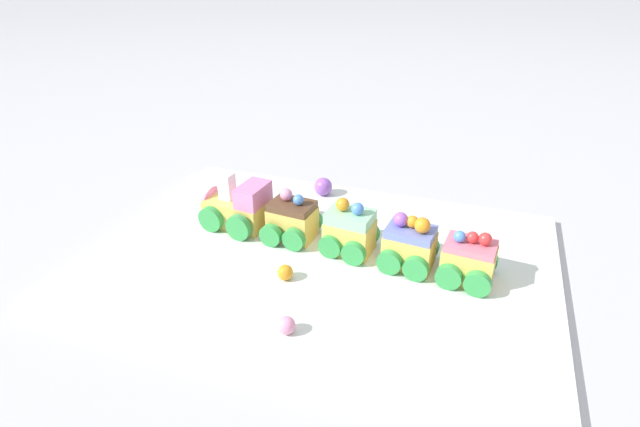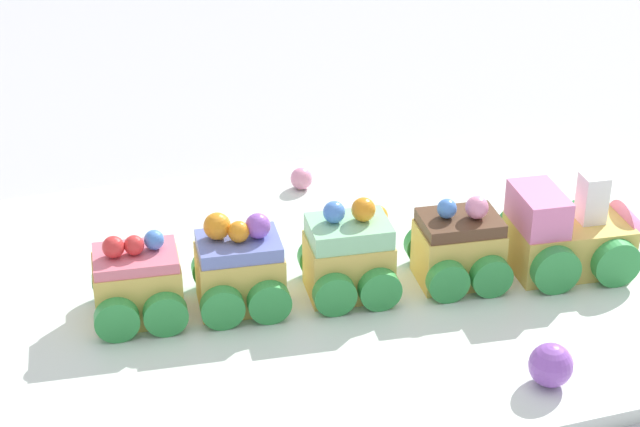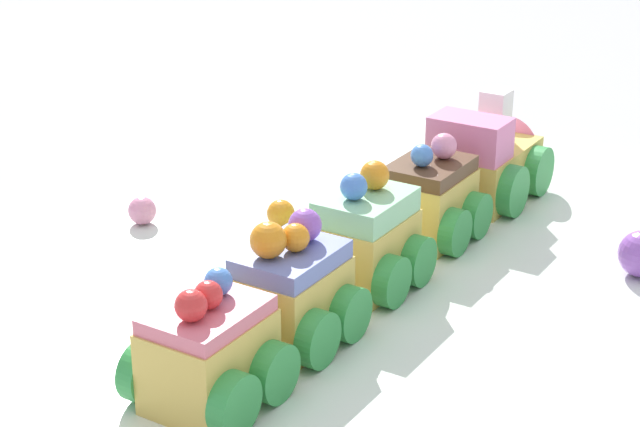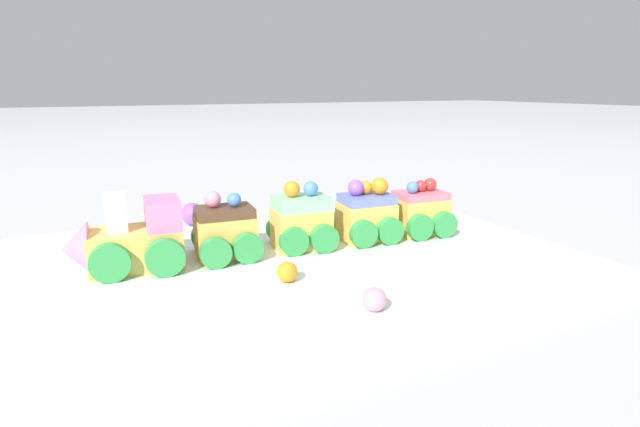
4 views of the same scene
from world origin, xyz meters
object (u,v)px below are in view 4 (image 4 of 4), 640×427
object	(u,v)px
cake_train_locomotive	(129,242)
gumball_purple	(192,214)
cake_car_chocolate	(225,233)
gumball_orange	(287,272)
cake_car_blueberry	(366,217)
cake_car_strawberry	(420,213)
cake_car_mint	(301,223)
gumball_pink	(374,299)

from	to	relation	value
cake_train_locomotive	gumball_purple	bearing A→B (deg)	-119.57
cake_car_chocolate	gumball_orange	size ratio (longest dim) A/B	3.65
gumball_orange	cake_train_locomotive	bearing A→B (deg)	-40.35
cake_car_blueberry	cake_car_strawberry	size ratio (longest dim) A/B	1.03
cake_train_locomotive	cake_car_mint	world-z (taller)	same
cake_car_mint	cake_car_strawberry	world-z (taller)	cake_car_mint
cake_train_locomotive	gumball_purple	xyz separation A→B (m)	(-0.09, -0.13, -0.01)
cake_car_blueberry	gumball_orange	xyz separation A→B (m)	(0.14, 0.08, -0.02)
cake_car_chocolate	gumball_pink	world-z (taller)	cake_car_chocolate
cake_car_blueberry	gumball_pink	world-z (taller)	cake_car_blueberry
cake_car_blueberry	gumball_pink	distance (m)	0.20
cake_train_locomotive	cake_car_mint	distance (m)	0.18
cake_car_mint	gumball_pink	distance (m)	0.18
cake_car_blueberry	cake_car_chocolate	bearing A→B (deg)	-0.07
cake_car_chocolate	cake_car_strawberry	distance (m)	0.25
cake_car_strawberry	gumball_pink	size ratio (longest dim) A/B	3.63
cake_train_locomotive	cake_car_blueberry	xyz separation A→B (m)	(-0.27, 0.03, 0.00)
cake_car_mint	gumball_pink	world-z (taller)	cake_car_mint
cake_train_locomotive	gumball_purple	distance (m)	0.16
gumball_purple	cake_car_blueberry	bearing A→B (deg)	137.26
cake_car_mint	cake_car_strawberry	bearing A→B (deg)	-179.97
gumball_orange	gumball_purple	bearing A→B (deg)	-82.17
cake_car_chocolate	gumball_orange	world-z (taller)	cake_car_chocolate
cake_car_chocolate	cake_car_strawberry	size ratio (longest dim) A/B	1.00
cake_train_locomotive	cake_car_mint	xyz separation A→B (m)	(-0.18, 0.02, 0.00)
cake_car_blueberry	gumball_pink	xyz separation A→B (m)	(0.10, 0.17, -0.02)
gumball_pink	cake_car_strawberry	bearing A→B (deg)	-136.45
cake_car_mint	gumball_orange	distance (m)	0.11
cake_car_chocolate	gumball_pink	bearing A→B (deg)	115.60
cake_car_blueberry	gumball_purple	bearing A→B (deg)	-37.33
gumball_pink	cake_car_chocolate	bearing A→B (deg)	-69.82
cake_car_mint	gumball_orange	world-z (taller)	cake_car_mint
cake_car_mint	gumball_purple	size ratio (longest dim) A/B	2.61
cake_train_locomotive	gumball_pink	distance (m)	0.26
gumball_pink	gumball_purple	bearing A→B (deg)	-77.67
cake_train_locomotive	cake_car_blueberry	size ratio (longest dim) A/B	1.56
cake_car_strawberry	gumball_orange	bearing A→B (deg)	24.90
gumball_pink	gumball_purple	xyz separation A→B (m)	(0.07, -0.33, 0.00)
gumball_pink	gumball_purple	size ratio (longest dim) A/B	0.67
cake_car_mint	cake_car_blueberry	world-z (taller)	cake_car_mint
cake_train_locomotive	cake_car_chocolate	distance (m)	0.10
gumball_orange	gumball_pink	bearing A→B (deg)	113.56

